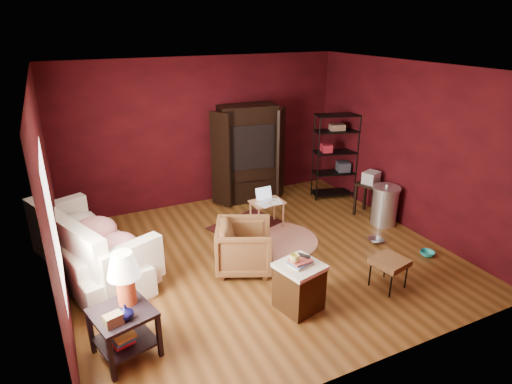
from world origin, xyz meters
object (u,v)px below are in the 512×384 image
laptop_desk (267,204)px  tv_armoire (248,152)px  side_table (123,295)px  hamper (299,285)px  armchair (244,244)px  sofa (89,246)px  wire_shelving (336,153)px

laptop_desk → tv_armoire: bearing=78.6°
side_table → tv_armoire: 4.49m
hamper → side_table: bearing=175.2°
side_table → laptop_desk: bearing=36.8°
hamper → laptop_desk: bearing=72.9°
armchair → side_table: size_ratio=0.68×
sofa → armchair: sofa is taller
tv_armoire → wire_shelving: bearing=-14.3°
armchair → side_table: side_table is taller
sofa → wire_shelving: 4.91m
hamper → wire_shelving: 3.89m
sofa → wire_shelving: wire_shelving is taller
tv_armoire → armchair: bearing=-108.3°
sofa → hamper: size_ratio=3.18×
sofa → tv_armoire: (3.17, 1.56, 0.55)m
hamper → tv_armoire: bearing=75.5°
side_table → hamper: side_table is taller
laptop_desk → sofa: bearing=-176.2°
hamper → laptop_desk: (0.69, 2.23, 0.10)m
hamper → tv_armoire: tv_armoire is taller
armchair → laptop_desk: bearing=-15.3°
sofa → tv_armoire: size_ratio=1.20×
laptop_desk → hamper: bearing=-108.4°
sofa → laptop_desk: 2.95m
sofa → laptop_desk: bearing=-98.8°
hamper → tv_armoire: size_ratio=0.38×
sofa → armchair: (2.01, -0.84, -0.05)m
tv_armoire → wire_shelving: (1.64, -0.65, -0.05)m
sofa → tv_armoire: 3.57m
laptop_desk → tv_armoire: (0.23, 1.29, 0.57)m
tv_armoire → side_table: bearing=-124.2°
hamper → wire_shelving: size_ratio=0.42×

